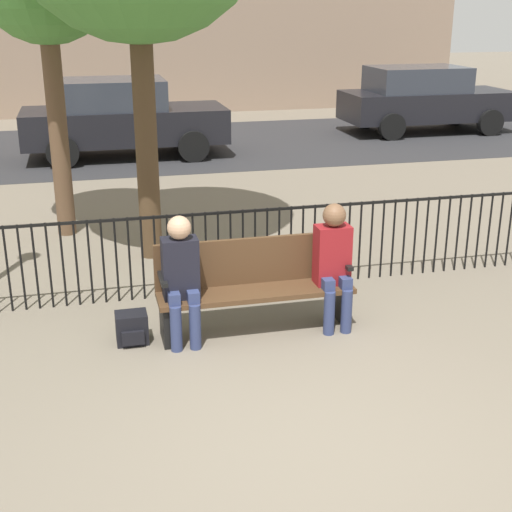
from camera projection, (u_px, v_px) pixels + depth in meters
ground_plane at (320, 446)px, 5.28m from camera, size 80.00×80.00×0.00m
park_bench at (254, 282)px, 7.02m from camera, size 1.93×0.45×0.92m
seated_person_0 at (181, 273)px, 6.67m from camera, size 0.34×0.39×1.26m
seated_person_1 at (334, 259)px, 7.01m from camera, size 0.34×0.39×1.28m
backpack at (132, 328)px, 6.84m from camera, size 0.30×0.28×0.30m
fence_railing at (231, 244)px, 7.94m from camera, size 9.01×0.03×0.95m
street_surface at (152, 146)px, 16.26m from camera, size 24.00×6.00×0.01m
parked_car_1 at (120, 117)px, 14.91m from camera, size 4.20×1.94×1.62m
parked_car_2 at (424, 98)px, 17.81m from camera, size 4.20×1.94×1.62m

